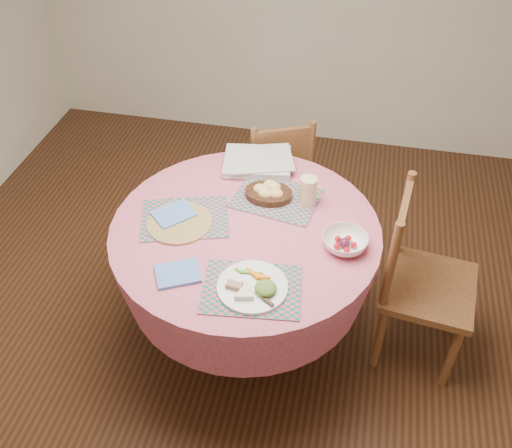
{
  "coord_description": "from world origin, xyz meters",
  "views": [
    {
      "loc": [
        0.45,
        -1.88,
        2.48
      ],
      "look_at": [
        0.05,
        0.0,
        0.78
      ],
      "focal_mm": 40.0,
      "sensor_mm": 36.0,
      "label": 1
    }
  ],
  "objects_px": {
    "dining_table": "(246,258)",
    "fruit_bowl": "(345,242)",
    "dinner_plate": "(254,287)",
    "latte_mug": "(309,191)",
    "chair_back": "(277,174)",
    "wicker_trivet": "(179,223)",
    "bread_bowl": "(269,192)",
    "chair_right": "(419,278)"
  },
  "relations": [
    {
      "from": "dining_table",
      "to": "fruit_bowl",
      "type": "height_order",
      "value": "fruit_bowl"
    },
    {
      "from": "dinner_plate",
      "to": "latte_mug",
      "type": "bearing_deg",
      "value": 77.1
    },
    {
      "from": "dinner_plate",
      "to": "latte_mug",
      "type": "distance_m",
      "value": 0.61
    },
    {
      "from": "chair_back",
      "to": "wicker_trivet",
      "type": "bearing_deg",
      "value": 47.94
    },
    {
      "from": "dining_table",
      "to": "bread_bowl",
      "type": "xyz_separation_m",
      "value": [
        0.06,
        0.24,
        0.23
      ]
    },
    {
      "from": "fruit_bowl",
      "to": "dining_table",
      "type": "bearing_deg",
      "value": 175.22
    },
    {
      "from": "chair_right",
      "to": "latte_mug",
      "type": "height_order",
      "value": "chair_right"
    },
    {
      "from": "chair_right",
      "to": "dinner_plate",
      "type": "height_order",
      "value": "chair_right"
    },
    {
      "from": "chair_right",
      "to": "latte_mug",
      "type": "distance_m",
      "value": 0.67
    },
    {
      "from": "latte_mug",
      "to": "bread_bowl",
      "type": "bearing_deg",
      "value": 177.64
    },
    {
      "from": "bread_bowl",
      "to": "fruit_bowl",
      "type": "bearing_deg",
      "value": -35.01
    },
    {
      "from": "chair_back",
      "to": "fruit_bowl",
      "type": "xyz_separation_m",
      "value": [
        0.45,
        -0.87,
        0.33
      ]
    },
    {
      "from": "dinner_plate",
      "to": "dining_table",
      "type": "bearing_deg",
      "value": 107.94
    },
    {
      "from": "chair_back",
      "to": "latte_mug",
      "type": "bearing_deg",
      "value": 89.82
    },
    {
      "from": "wicker_trivet",
      "to": "latte_mug",
      "type": "distance_m",
      "value": 0.62
    },
    {
      "from": "chair_back",
      "to": "wicker_trivet",
      "type": "distance_m",
      "value": 0.97
    },
    {
      "from": "dinner_plate",
      "to": "latte_mug",
      "type": "relative_size",
      "value": 2.03
    },
    {
      "from": "chair_right",
      "to": "wicker_trivet",
      "type": "distance_m",
      "value": 1.16
    },
    {
      "from": "dining_table",
      "to": "chair_back",
      "type": "height_order",
      "value": "chair_back"
    },
    {
      "from": "dining_table",
      "to": "latte_mug",
      "type": "relative_size",
      "value": 8.67
    },
    {
      "from": "dinner_plate",
      "to": "bread_bowl",
      "type": "height_order",
      "value": "bread_bowl"
    },
    {
      "from": "fruit_bowl",
      "to": "chair_back",
      "type": "bearing_deg",
      "value": 117.48
    },
    {
      "from": "wicker_trivet",
      "to": "dinner_plate",
      "type": "height_order",
      "value": "dinner_plate"
    },
    {
      "from": "bread_bowl",
      "to": "latte_mug",
      "type": "distance_m",
      "value": 0.2
    },
    {
      "from": "chair_right",
      "to": "wicker_trivet",
      "type": "xyz_separation_m",
      "value": [
        -1.12,
        -0.13,
        0.26
      ]
    },
    {
      "from": "dining_table",
      "to": "wicker_trivet",
      "type": "distance_m",
      "value": 0.36
    },
    {
      "from": "chair_right",
      "to": "fruit_bowl",
      "type": "height_order",
      "value": "chair_right"
    },
    {
      "from": "wicker_trivet",
      "to": "dinner_plate",
      "type": "distance_m",
      "value": 0.53
    },
    {
      "from": "fruit_bowl",
      "to": "chair_right",
      "type": "bearing_deg",
      "value": 19.47
    },
    {
      "from": "wicker_trivet",
      "to": "dinner_plate",
      "type": "bearing_deg",
      "value": -37.98
    },
    {
      "from": "latte_mug",
      "to": "dinner_plate",
      "type": "bearing_deg",
      "value": -102.9
    },
    {
      "from": "dining_table",
      "to": "wicker_trivet",
      "type": "bearing_deg",
      "value": -173.01
    },
    {
      "from": "fruit_bowl",
      "to": "latte_mug",
      "type": "bearing_deg",
      "value": 126.86
    },
    {
      "from": "wicker_trivet",
      "to": "latte_mug",
      "type": "xyz_separation_m",
      "value": [
        0.56,
        0.26,
        0.07
      ]
    },
    {
      "from": "wicker_trivet",
      "to": "bread_bowl",
      "type": "bearing_deg",
      "value": 36.77
    },
    {
      "from": "chair_right",
      "to": "latte_mug",
      "type": "relative_size",
      "value": 6.7
    },
    {
      "from": "dinner_plate",
      "to": "fruit_bowl",
      "type": "relative_size",
      "value": 1.41
    },
    {
      "from": "chair_back",
      "to": "bread_bowl",
      "type": "height_order",
      "value": "chair_back"
    },
    {
      "from": "dining_table",
      "to": "bread_bowl",
      "type": "height_order",
      "value": "bread_bowl"
    },
    {
      "from": "fruit_bowl",
      "to": "bread_bowl",
      "type": "bearing_deg",
      "value": 144.99
    },
    {
      "from": "chair_right",
      "to": "fruit_bowl",
      "type": "xyz_separation_m",
      "value": [
        -0.37,
        -0.13,
        0.28
      ]
    },
    {
      "from": "dinner_plate",
      "to": "fruit_bowl",
      "type": "distance_m",
      "value": 0.47
    }
  ]
}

